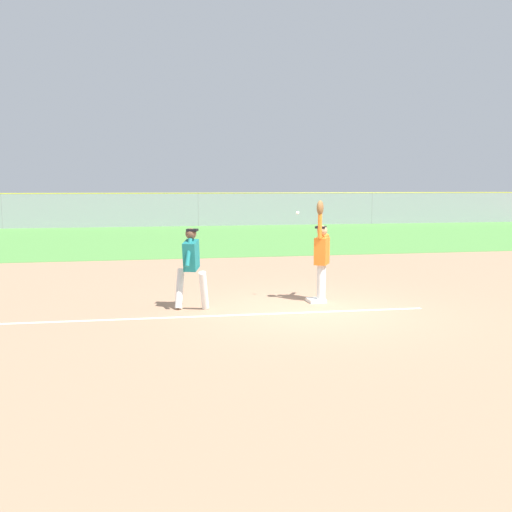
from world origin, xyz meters
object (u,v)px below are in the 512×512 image
(first_base, at_px, (316,300))
(parked_car_red, at_px, (249,213))
(fielder, at_px, (322,252))
(baseball, at_px, (298,213))
(runner, at_px, (191,263))
(parked_car_white, at_px, (72,215))
(parked_car_green, at_px, (335,212))
(parked_car_blue, at_px, (166,214))

(first_base, xyz_separation_m, parked_car_red, (3.48, 27.85, 0.63))
(fielder, xyz_separation_m, baseball, (-0.51, 0.19, 0.88))
(first_base, distance_m, runner, 2.97)
(parked_car_white, bearing_deg, runner, -78.15)
(parked_car_white, distance_m, parked_car_green, 18.55)
(baseball, height_order, parked_car_green, baseball)
(parked_car_blue, distance_m, parked_car_green, 12.32)
(baseball, bearing_deg, parked_car_red, 82.03)
(fielder, bearing_deg, parked_car_blue, -54.28)
(runner, bearing_deg, parked_car_white, 119.53)
(parked_car_red, bearing_deg, fielder, -102.66)
(parked_car_white, bearing_deg, parked_car_blue, 4.27)
(runner, height_order, parked_car_blue, runner)
(fielder, xyz_separation_m, parked_car_blue, (-2.46, 28.00, -0.45))
(baseball, xyz_separation_m, parked_car_red, (3.87, 27.65, -1.32))
(first_base, relative_size, parked_car_green, 0.08)
(baseball, relative_size, parked_car_red, 0.02)
(first_base, height_order, parked_car_red, parked_car_red)
(runner, relative_size, baseball, 23.24)
(baseball, xyz_separation_m, parked_car_green, (10.36, 27.76, -1.32))
(runner, height_order, parked_car_white, runner)
(parked_car_blue, bearing_deg, parked_car_red, -8.09)
(parked_car_white, distance_m, parked_car_red, 12.06)
(fielder, bearing_deg, parked_car_red, -66.19)
(parked_car_white, bearing_deg, parked_car_green, 1.37)
(first_base, bearing_deg, fielder, 2.26)
(parked_car_red, bearing_deg, parked_car_white, 175.67)
(first_base, relative_size, runner, 0.22)
(parked_car_white, relative_size, parked_car_red, 0.96)
(parked_car_blue, relative_size, parked_car_green, 1.01)
(parked_car_green, bearing_deg, baseball, -114.61)
(first_base, bearing_deg, parked_car_green, 70.38)
(first_base, xyz_separation_m, runner, (-2.80, -0.23, 0.96))
(runner, distance_m, parked_car_green, 30.95)
(baseball, bearing_deg, parked_car_white, 106.66)
(fielder, distance_m, parked_car_red, 28.05)
(fielder, distance_m, baseball, 1.03)
(parked_car_white, bearing_deg, first_base, -72.60)
(parked_car_green, bearing_deg, fielder, -113.56)
(parked_car_blue, distance_m, parked_car_red, 5.83)
(first_base, bearing_deg, runner, -175.35)
(baseball, distance_m, parked_car_green, 29.66)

